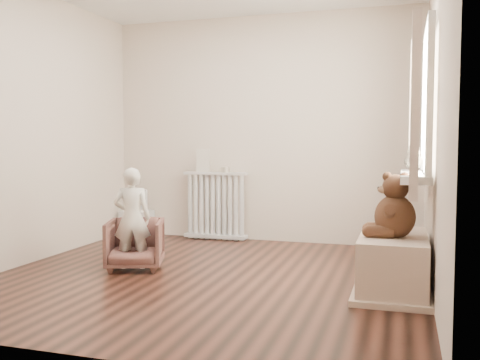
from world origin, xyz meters
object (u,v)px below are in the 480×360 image
(child, at_px, (132,218))
(teddy_bear, at_px, (395,206))
(toy_bench, at_px, (393,266))
(toy_vanity, at_px, (137,213))
(plush_cat, at_px, (413,159))
(radiator, at_px, (216,207))
(armchair, at_px, (135,244))

(child, distance_m, teddy_bear, 2.27)
(toy_bench, bearing_deg, teddy_bear, -84.98)
(teddy_bear, bearing_deg, child, 174.07)
(toy_bench, xyz_separation_m, teddy_bear, (0.01, -0.08, 0.47))
(toy_vanity, bearing_deg, toy_bench, -28.38)
(toy_vanity, height_order, plush_cat, plush_cat)
(child, distance_m, plush_cat, 2.52)
(teddy_bear, relative_size, plush_cat, 1.89)
(radiator, xyz_separation_m, plush_cat, (2.19, -1.04, 0.61))
(toy_vanity, bearing_deg, radiator, 1.69)
(teddy_bear, xyz_separation_m, plush_cat, (0.13, 0.73, 0.33))
(child, xyz_separation_m, toy_bench, (2.25, -0.03, -0.27))
(radiator, distance_m, toy_vanity, 1.03)
(armchair, xyz_separation_m, plush_cat, (2.39, 0.57, 0.77))
(radiator, xyz_separation_m, armchair, (-0.20, -1.61, -0.16))
(toy_bench, relative_size, teddy_bear, 1.96)
(toy_vanity, xyz_separation_m, teddy_bear, (3.08, -1.74, 0.40))
(toy_vanity, relative_size, plush_cat, 2.25)
(toy_bench, bearing_deg, radiator, 140.53)
(armchair, bearing_deg, plush_cat, -6.07)
(armchair, bearing_deg, toy_vanity, 98.09)
(toy_vanity, relative_size, teddy_bear, 1.19)
(toy_vanity, height_order, armchair, toy_vanity)
(armchair, relative_size, plush_cat, 1.97)
(toy_bench, bearing_deg, toy_vanity, 151.62)
(radiator, xyz_separation_m, child, (-0.20, -1.66, 0.08))
(child, bearing_deg, toy_vanity, -82.64)
(child, bearing_deg, plush_cat, 175.06)
(radiator, relative_size, child, 0.88)
(child, height_order, teddy_bear, child)
(toy_vanity, height_order, toy_bench, toy_vanity)
(toy_vanity, distance_m, teddy_bear, 3.56)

